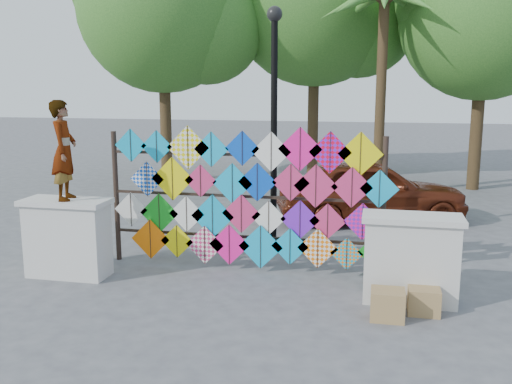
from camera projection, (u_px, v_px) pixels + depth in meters
ground at (232, 283)px, 9.01m from camera, size 80.00×80.00×0.00m
parapet_left at (68, 237)px, 9.26m from camera, size 1.40×0.65×1.28m
parapet_right at (411, 258)px, 8.14m from camera, size 1.40×0.65×1.28m
kite_rack at (248, 199)px, 9.46m from camera, size 5.00×0.24×2.43m
tree_west at (166, 9)px, 17.59m from camera, size 5.85×5.20×8.01m
tree_mid at (319, 0)px, 18.51m from camera, size 6.30×5.60×8.61m
tree_east at (488, 17)px, 16.19m from camera, size 5.40×4.80×7.42m
palm_tree at (384, 14)px, 15.32m from camera, size 3.62×3.62×5.83m
vendor_woman at (64, 150)px, 8.98m from camera, size 0.51×0.65×1.58m
sedan at (371, 191)px, 12.94m from camera, size 4.54×2.83×1.44m
lamppost at (274, 107)px, 10.37m from camera, size 0.28×0.28×4.46m
cardboard_box_near at (387, 305)px, 7.62m from camera, size 0.45×0.40×0.40m
cardboard_box_far at (424, 300)px, 7.81m from camera, size 0.43×0.40×0.36m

